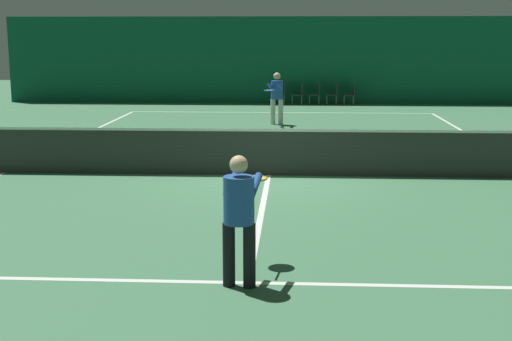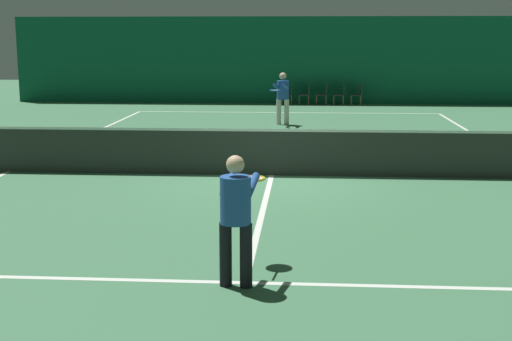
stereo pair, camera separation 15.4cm
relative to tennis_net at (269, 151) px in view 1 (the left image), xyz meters
name	(u,v)px [view 1 (the left image)]	position (x,y,z in m)	size (l,w,h in m)	color
ground_plane	(269,175)	(0.00, 0.00, -0.51)	(60.00, 60.00, 0.00)	#3D704C
backdrop_curtain	(283,60)	(0.00, 15.45, 1.26)	(23.00, 0.12, 3.55)	#0F5138
court_line_baseline_far	(281,112)	(0.00, 11.90, -0.51)	(11.00, 0.10, 0.00)	silver
court_line_service_far	(277,133)	(0.00, 6.40, -0.51)	(8.25, 0.10, 0.00)	silver
court_line_service_near	(248,283)	(0.00, -6.40, -0.51)	(8.25, 0.10, 0.00)	silver
court_line_sideline_left	(4,172)	(-5.50, 0.00, -0.51)	(0.10, 23.80, 0.00)	silver
court_line_centre	(269,175)	(0.00, 0.00, -0.51)	(0.10, 12.80, 0.00)	silver
tennis_net	(269,151)	(0.00, 0.00, 0.00)	(12.00, 0.10, 1.07)	#2D332D
player_near	(240,210)	(-0.08, -6.47, 0.37)	(0.50, 1.31, 1.51)	black
player_far	(277,94)	(-0.07, 8.32, 0.45)	(0.62, 1.38, 1.64)	beige
courtside_chair_0	(282,93)	(-0.03, 14.90, -0.03)	(0.44, 0.44, 0.84)	brown
courtside_chair_1	(299,93)	(0.67, 14.90, -0.03)	(0.44, 0.44, 0.84)	brown
courtside_chair_2	(316,93)	(1.37, 14.90, -0.03)	(0.44, 0.44, 0.84)	brown
courtside_chair_3	(333,93)	(2.07, 14.90, -0.03)	(0.44, 0.44, 0.84)	brown
courtside_chair_4	(351,93)	(2.77, 14.90, -0.03)	(0.44, 0.44, 0.84)	brown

